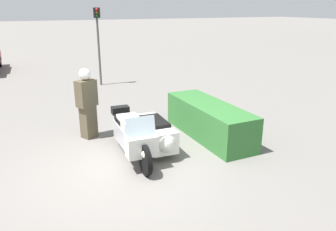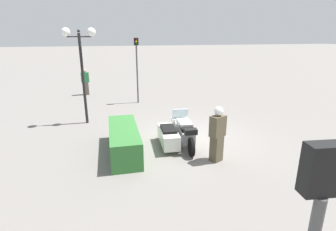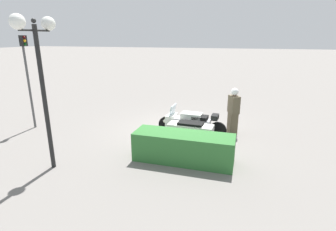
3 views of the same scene
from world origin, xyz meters
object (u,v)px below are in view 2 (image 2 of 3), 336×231
(hedge_bush_curbside, at_px, (124,140))
(twin_lamp_post, at_px, (80,50))
(police_motorcycle, at_px, (176,132))
(officer_rider, at_px, (217,133))
(traffic_light_near, at_px, (137,61))
(pedestrian_bystander, at_px, (85,82))

(hedge_bush_curbside, distance_m, twin_lamp_post, 4.78)
(police_motorcycle, xyz_separation_m, twin_lamp_post, (3.28, 3.37, 2.81))
(hedge_bush_curbside, relative_size, twin_lamp_post, 0.72)
(officer_rider, xyz_separation_m, twin_lamp_post, (4.83, 4.32, 2.32))
(traffic_light_near, bearing_deg, police_motorcycle, 10.85)
(officer_rider, bearing_deg, traffic_light_near, 164.07)
(police_motorcycle, height_order, traffic_light_near, traffic_light_near)
(police_motorcycle, bearing_deg, traffic_light_near, 8.60)
(police_motorcycle, height_order, pedestrian_bystander, pedestrian_bystander)
(police_motorcycle, distance_m, officer_rider, 1.88)
(officer_rider, relative_size, traffic_light_near, 0.49)
(police_motorcycle, distance_m, traffic_light_near, 6.73)
(traffic_light_near, bearing_deg, hedge_bush_curbside, -5.59)
(police_motorcycle, xyz_separation_m, hedge_bush_curbside, (-0.27, 1.91, -0.03))
(officer_rider, distance_m, twin_lamp_post, 6.88)
(hedge_bush_curbside, relative_size, pedestrian_bystander, 1.75)
(twin_lamp_post, height_order, pedestrian_bystander, twin_lamp_post)
(officer_rider, distance_m, hedge_bush_curbside, 3.17)
(hedge_bush_curbside, height_order, pedestrian_bystander, pedestrian_bystander)
(hedge_bush_curbside, xyz_separation_m, twin_lamp_post, (3.55, 1.46, 2.84))
(twin_lamp_post, xyz_separation_m, traffic_light_near, (3.13, -2.72, -0.87))
(police_motorcycle, distance_m, hedge_bush_curbside, 1.93)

